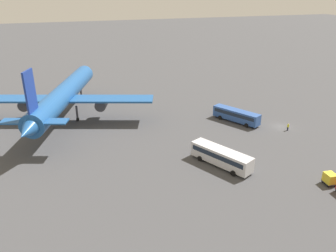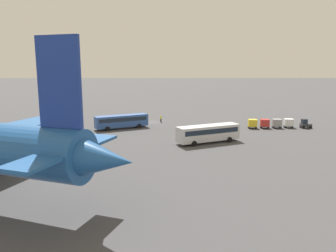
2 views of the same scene
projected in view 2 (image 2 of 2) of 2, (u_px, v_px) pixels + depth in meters
The scene contains 9 objects.
ground_plane at pixel (152, 122), 82.82m from camera, with size 600.00×600.00×0.00m, color #424244.
shuttle_bus_near at pixel (122, 121), 74.18m from camera, with size 11.92×7.70×3.08m.
shuttle_bus_far at pixel (208, 132), 60.66m from camera, with size 12.30×7.77×3.24m.
baggage_tug at pixel (305, 124), 74.93m from camera, with size 2.48×1.76×2.10m.
worker_person at pixel (161, 119), 82.77m from camera, with size 0.38×0.38×1.74m.
cargo_cart_white at pixel (289, 123), 75.34m from camera, with size 2.18×1.91×2.06m.
cargo_cart_grey at pixel (277, 123), 74.96m from camera, with size 2.18×1.91×2.06m.
cargo_cart_red at pixel (265, 123), 74.74m from camera, with size 2.18×1.91×2.06m.
cargo_cart_yellow at pixel (253, 123), 74.56m from camera, with size 2.18×1.91×2.06m.
Camera 2 is at (-3.76, 81.63, 14.13)m, focal length 35.00 mm.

